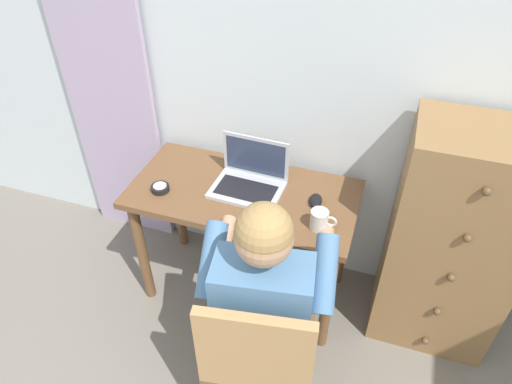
{
  "coord_description": "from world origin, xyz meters",
  "views": [
    {
      "loc": [
        0.34,
        0.22,
        2.15
      ],
      "look_at": [
        -0.17,
        1.75,
        0.82
      ],
      "focal_mm": 32.22,
      "sensor_mm": 36.0,
      "label": 1
    }
  ],
  "objects_px": {
    "chair": "(259,354)",
    "computer_mouse": "(316,200)",
    "person_seated": "(267,288)",
    "laptop": "(250,178)",
    "desk_clock": "(160,188)",
    "desk": "(244,210)",
    "dresser": "(451,243)",
    "coffee_mug": "(320,220)"
  },
  "relations": [
    {
      "from": "desk",
      "to": "dresser",
      "type": "height_order",
      "value": "dresser"
    },
    {
      "from": "laptop",
      "to": "coffee_mug",
      "type": "relative_size",
      "value": 2.92
    },
    {
      "from": "chair",
      "to": "person_seated",
      "type": "relative_size",
      "value": 0.74
    },
    {
      "from": "person_seated",
      "to": "laptop",
      "type": "height_order",
      "value": "person_seated"
    },
    {
      "from": "desk",
      "to": "computer_mouse",
      "type": "distance_m",
      "value": 0.38
    },
    {
      "from": "person_seated",
      "to": "computer_mouse",
      "type": "height_order",
      "value": "person_seated"
    },
    {
      "from": "person_seated",
      "to": "chair",
      "type": "bearing_deg",
      "value": -81.78
    },
    {
      "from": "desk_clock",
      "to": "dresser",
      "type": "bearing_deg",
      "value": 8.42
    },
    {
      "from": "person_seated",
      "to": "desk_clock",
      "type": "xyz_separation_m",
      "value": [
        -0.67,
        0.38,
        0.05
      ]
    },
    {
      "from": "dresser",
      "to": "computer_mouse",
      "type": "height_order",
      "value": "dresser"
    },
    {
      "from": "laptop",
      "to": "desk_clock",
      "type": "height_order",
      "value": "laptop"
    },
    {
      "from": "computer_mouse",
      "to": "dresser",
      "type": "bearing_deg",
      "value": -3.31
    },
    {
      "from": "chair",
      "to": "coffee_mug",
      "type": "height_order",
      "value": "chair"
    },
    {
      "from": "laptop",
      "to": "chair",
      "type": "bearing_deg",
      "value": -68.6
    },
    {
      "from": "desk",
      "to": "laptop",
      "type": "bearing_deg",
      "value": 68.4
    },
    {
      "from": "person_seated",
      "to": "laptop",
      "type": "xyz_separation_m",
      "value": [
        -0.26,
        0.55,
        0.09
      ]
    },
    {
      "from": "person_seated",
      "to": "computer_mouse",
      "type": "distance_m",
      "value": 0.54
    },
    {
      "from": "laptop",
      "to": "computer_mouse",
      "type": "bearing_deg",
      "value": -3.69
    },
    {
      "from": "desk_clock",
      "to": "chair",
      "type": "bearing_deg",
      "value": -39.1
    },
    {
      "from": "chair",
      "to": "laptop",
      "type": "distance_m",
      "value": 0.83
    },
    {
      "from": "dresser",
      "to": "desk_clock",
      "type": "height_order",
      "value": "dresser"
    },
    {
      "from": "chair",
      "to": "laptop",
      "type": "relative_size",
      "value": 2.55
    },
    {
      "from": "desk",
      "to": "person_seated",
      "type": "distance_m",
      "value": 0.58
    },
    {
      "from": "chair",
      "to": "computer_mouse",
      "type": "relative_size",
      "value": 8.93
    },
    {
      "from": "desk",
      "to": "dresser",
      "type": "relative_size",
      "value": 0.93
    },
    {
      "from": "desk",
      "to": "person_seated",
      "type": "relative_size",
      "value": 0.92
    },
    {
      "from": "desk",
      "to": "laptop",
      "type": "height_order",
      "value": "laptop"
    },
    {
      "from": "desk",
      "to": "desk_clock",
      "type": "xyz_separation_m",
      "value": [
        -0.39,
        -0.12,
        0.13
      ]
    },
    {
      "from": "desk",
      "to": "desk_clock",
      "type": "relative_size",
      "value": 12.43
    },
    {
      "from": "coffee_mug",
      "to": "desk_clock",
      "type": "bearing_deg",
      "value": 178.93
    },
    {
      "from": "desk",
      "to": "laptop",
      "type": "xyz_separation_m",
      "value": [
        0.02,
        0.05,
        0.17
      ]
    },
    {
      "from": "person_seated",
      "to": "coffee_mug",
      "type": "xyz_separation_m",
      "value": [
        0.13,
        0.37,
        0.09
      ]
    },
    {
      "from": "computer_mouse",
      "to": "chair",
      "type": "bearing_deg",
      "value": -102.59
    },
    {
      "from": "desk",
      "to": "computer_mouse",
      "type": "bearing_deg",
      "value": 4.21
    },
    {
      "from": "laptop",
      "to": "coffee_mug",
      "type": "bearing_deg",
      "value": -25.22
    },
    {
      "from": "chair",
      "to": "desk_clock",
      "type": "relative_size",
      "value": 9.92
    },
    {
      "from": "desk",
      "to": "chair",
      "type": "distance_m",
      "value": 0.76
    },
    {
      "from": "dresser",
      "to": "coffee_mug",
      "type": "bearing_deg",
      "value": -159.61
    },
    {
      "from": "desk_clock",
      "to": "computer_mouse",
      "type": "bearing_deg",
      "value": 11.14
    },
    {
      "from": "computer_mouse",
      "to": "desk_clock",
      "type": "distance_m",
      "value": 0.76
    },
    {
      "from": "computer_mouse",
      "to": "laptop",
      "type": "bearing_deg",
      "value": 167.78
    },
    {
      "from": "person_seated",
      "to": "desk_clock",
      "type": "bearing_deg",
      "value": 150.2
    }
  ]
}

